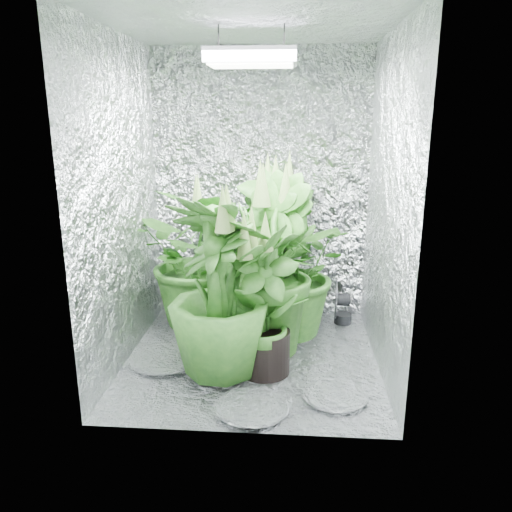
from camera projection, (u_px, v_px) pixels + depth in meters
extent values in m
plane|color=silver|center=(252.00, 358.00, 3.24)|extent=(1.60, 1.60, 0.00)
cube|color=silver|center=(260.00, 187.00, 3.74)|extent=(1.60, 0.02, 2.00)
cube|color=silver|center=(237.00, 237.00, 2.21)|extent=(1.60, 0.02, 2.00)
cube|color=silver|center=(121.00, 204.00, 3.03)|extent=(0.02, 1.60, 2.00)
cube|color=silver|center=(388.00, 207.00, 2.92)|extent=(0.02, 1.60, 2.00)
cube|color=silver|center=(251.00, 23.00, 2.70)|extent=(1.60, 1.60, 0.01)
cube|color=gray|center=(251.00, 57.00, 2.75)|extent=(0.50, 0.30, 0.08)
cube|color=white|center=(251.00, 66.00, 2.76)|extent=(0.46, 0.26, 0.01)
cylinder|color=black|center=(219.00, 37.00, 2.73)|extent=(0.01, 0.01, 0.13)
cylinder|color=black|center=(284.00, 36.00, 2.71)|extent=(0.01, 0.01, 0.13)
cylinder|color=black|center=(204.00, 312.00, 3.69)|extent=(0.26, 0.26, 0.24)
cylinder|color=#422613|center=(204.00, 299.00, 3.66)|extent=(0.24, 0.24, 0.03)
imported|color=#1B4816|center=(202.00, 257.00, 3.57)|extent=(1.23, 1.23, 1.03)
cone|color=#5E8641|center=(200.00, 193.00, 3.45)|extent=(0.08, 0.08, 0.24)
cylinder|color=black|center=(278.00, 303.00, 3.81)|extent=(0.30, 0.30, 0.27)
cylinder|color=#422613|center=(278.00, 288.00, 3.78)|extent=(0.28, 0.28, 0.03)
imported|color=#1B4816|center=(279.00, 243.00, 3.68)|extent=(0.82, 0.82, 1.16)
cone|color=#5E8641|center=(280.00, 172.00, 3.54)|extent=(0.10, 0.10, 0.27)
cylinder|color=black|center=(268.00, 332.00, 3.30)|extent=(0.31, 0.31, 0.28)
cylinder|color=#422613|center=(269.00, 314.00, 3.26)|extent=(0.29, 0.29, 0.03)
imported|color=#1B4816|center=(269.00, 264.00, 3.17)|extent=(0.80, 0.80, 1.15)
cone|color=#5E8641|center=(269.00, 185.00, 3.04)|extent=(0.10, 0.10, 0.28)
cylinder|color=black|center=(221.00, 355.00, 3.00)|extent=(0.29, 0.29, 0.26)
cylinder|color=#422613|center=(220.00, 337.00, 2.97)|extent=(0.27, 0.27, 0.03)
imported|color=#1B4816|center=(219.00, 286.00, 2.88)|extent=(0.78, 0.78, 1.08)
cone|color=#5E8641|center=(218.00, 205.00, 2.76)|extent=(0.09, 0.09, 0.26)
cylinder|color=black|center=(283.00, 323.00, 3.52)|extent=(0.25, 0.25, 0.22)
cylinder|color=#422613|center=(284.00, 310.00, 3.50)|extent=(0.23, 0.23, 0.03)
imported|color=#1B4816|center=(284.00, 269.00, 3.42)|extent=(0.99, 0.99, 0.95)
cone|color=#5E8641|center=(285.00, 208.00, 3.30)|extent=(0.08, 0.08, 0.22)
cylinder|color=black|center=(265.00, 351.00, 3.03)|extent=(0.31, 0.31, 0.27)
cylinder|color=#422613|center=(265.00, 333.00, 3.00)|extent=(0.28, 0.28, 0.03)
imported|color=#1B4816|center=(265.00, 296.00, 2.94)|extent=(0.68, 0.68, 0.92)
cone|color=#5E8641|center=(265.00, 231.00, 2.83)|extent=(0.10, 0.10, 0.27)
cylinder|color=black|center=(343.00, 318.00, 3.78)|extent=(0.13, 0.13, 0.07)
cylinder|color=black|center=(344.00, 300.00, 3.74)|extent=(0.10, 0.10, 0.09)
cylinder|color=#4C4C51|center=(336.00, 299.00, 3.75)|extent=(0.04, 0.28, 0.28)
torus|color=#4C4C51|center=(336.00, 299.00, 3.75)|extent=(0.03, 0.29, 0.29)
cube|color=white|center=(230.00, 331.00, 2.92)|extent=(0.05, 0.02, 0.07)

